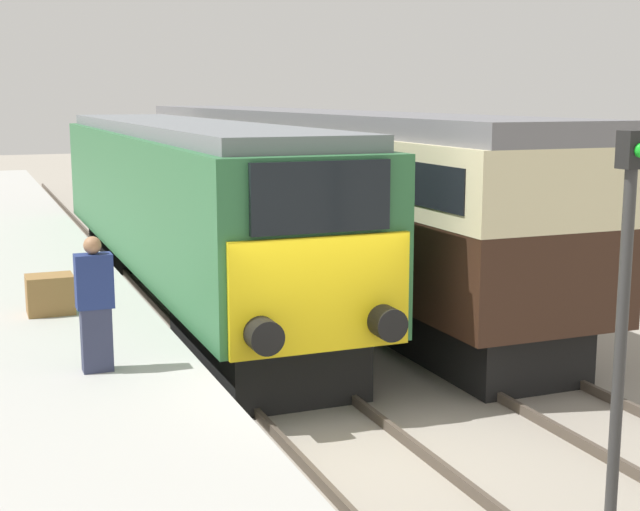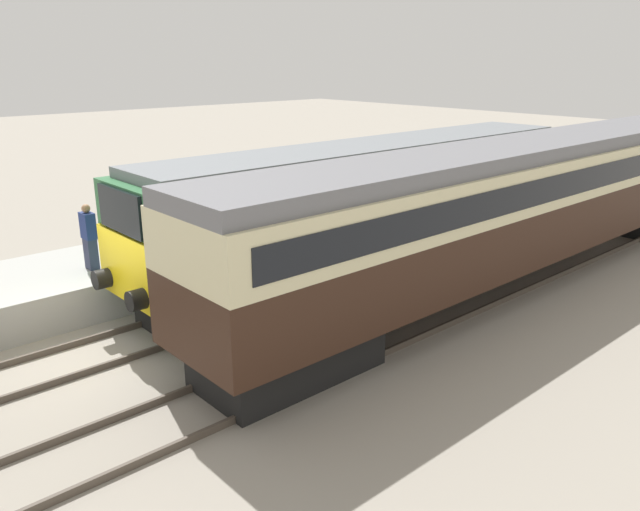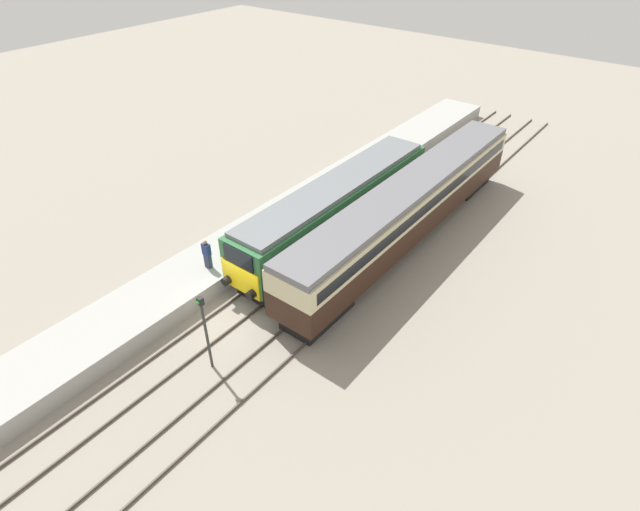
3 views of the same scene
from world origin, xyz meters
TOP-DOWN VIEW (x-y plane):
  - ground_plane at (0.00, 0.00)m, footprint 120.00×120.00m
  - platform_left at (-3.30, 8.00)m, footprint 3.50×50.00m
  - rails_near_track at (0.00, 5.00)m, footprint 1.51×60.00m
  - rails_far_track at (3.40, 5.00)m, footprint 1.50×60.00m
  - locomotive at (0.00, 8.52)m, footprint 2.70×15.94m
  - passenger_carriage at (3.40, 10.90)m, footprint 2.75×21.31m
  - person_on_platform at (-2.80, 1.11)m, footprint 0.44×0.26m
  - luggage_crate at (-3.06, 4.37)m, footprint 0.70×0.56m

SIDE VIEW (x-z plane):
  - ground_plane at x=0.00m, z-range 0.00..0.00m
  - rails_near_track at x=0.00m, z-range 0.00..0.14m
  - rails_far_track at x=3.40m, z-range 0.00..0.14m
  - platform_left at x=-3.30m, z-range 0.00..0.97m
  - luggage_crate at x=-3.06m, z-range 0.97..1.57m
  - person_on_platform at x=-2.80m, z-range 0.96..2.63m
  - locomotive at x=0.00m, z-range 0.25..4.02m
  - passenger_carriage at x=3.40m, z-range 0.44..4.39m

